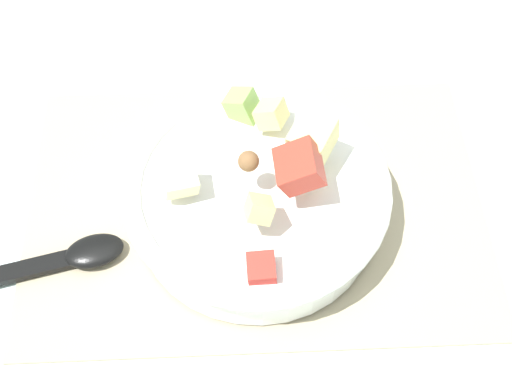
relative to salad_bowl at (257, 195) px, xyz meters
name	(u,v)px	position (x,y,z in m)	size (l,w,h in m)	color
ground_plane	(256,206)	(0.00, 0.01, -0.04)	(2.40, 2.40, 0.00)	silver
placemat	(256,205)	(0.00, 0.01, -0.04)	(0.46, 0.31, 0.01)	tan
salad_bowl	(257,195)	(0.00, 0.00, 0.00)	(0.25, 0.25, 0.12)	white
serving_spoon	(45,264)	(-0.20, -0.05, -0.03)	(0.22, 0.08, 0.01)	black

